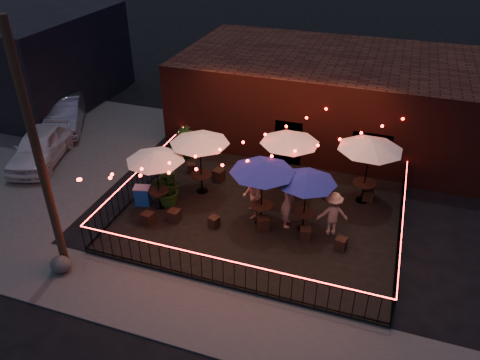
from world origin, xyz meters
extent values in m
plane|color=black|center=(0.00, 0.00, 0.00)|extent=(110.00, 110.00, 0.00)
cube|color=black|center=(0.00, 2.00, 0.07)|extent=(10.00, 8.00, 0.15)
cube|color=#454340|center=(0.00, -3.25, 0.03)|extent=(18.00, 2.50, 0.05)
cube|color=#454340|center=(-12.00, 4.00, 0.01)|extent=(11.00, 12.00, 0.02)
cube|color=#39150F|center=(1.00, 10.00, 2.00)|extent=(14.00, 8.00, 4.00)
cube|color=black|center=(0.00, 6.12, 1.10)|extent=(1.20, 0.24, 2.20)
cube|color=black|center=(3.50, 6.12, 1.60)|extent=(1.60, 0.24, 1.20)
cube|color=black|center=(-18.00, 9.00, 2.50)|extent=(12.00, 9.00, 5.00)
cylinder|color=#332615|center=(-5.40, -2.60, 4.00)|extent=(0.26, 0.26, 8.00)
cube|color=black|center=(0.00, -2.00, 0.23)|extent=(10.00, 0.04, 0.04)
cube|color=black|center=(0.00, -2.00, 1.15)|extent=(10.00, 0.04, 0.04)
cube|color=#FF2724|center=(0.00, -2.00, 1.18)|extent=(10.00, 0.03, 0.02)
cube|color=black|center=(-5.00, 2.00, 0.23)|extent=(0.04, 8.00, 0.04)
cube|color=black|center=(-5.00, 2.00, 1.15)|extent=(0.04, 8.00, 0.04)
cube|color=#FF2724|center=(-5.00, 2.00, 1.18)|extent=(0.03, 8.00, 0.02)
cube|color=black|center=(5.00, 2.00, 0.23)|extent=(0.04, 8.00, 0.04)
cube|color=black|center=(5.00, 2.00, 1.15)|extent=(0.04, 8.00, 0.04)
cube|color=#FF2724|center=(5.00, 2.00, 1.18)|extent=(0.03, 8.00, 0.02)
cylinder|color=black|center=(-3.80, 1.16, 0.16)|extent=(0.44, 0.44, 0.03)
cylinder|color=black|center=(-3.80, 1.16, 0.52)|extent=(0.06, 0.06, 0.71)
cylinder|color=black|center=(-3.80, 1.16, 0.88)|extent=(0.79, 0.79, 0.04)
cylinder|color=black|center=(-3.80, 1.16, 1.34)|extent=(0.04, 0.04, 2.38)
cone|color=silver|center=(-3.80, 1.16, 2.38)|extent=(2.64, 2.64, 0.35)
cylinder|color=black|center=(-2.70, 2.69, 0.17)|extent=(0.47, 0.47, 0.03)
cylinder|color=black|center=(-2.70, 2.69, 0.54)|extent=(0.06, 0.06, 0.76)
cylinder|color=black|center=(-2.70, 2.69, 0.93)|extent=(0.85, 0.85, 0.04)
cylinder|color=black|center=(-2.70, 2.69, 1.42)|extent=(0.05, 0.05, 2.54)
cone|color=silver|center=(-2.70, 2.69, 2.53)|extent=(2.88, 2.88, 0.37)
cylinder|color=black|center=(0.18, 1.44, 0.17)|extent=(0.46, 0.46, 0.03)
cylinder|color=black|center=(0.18, 1.44, 0.54)|extent=(0.06, 0.06, 0.76)
cylinder|color=black|center=(0.18, 1.44, 0.93)|extent=(0.84, 0.84, 0.04)
cylinder|color=black|center=(0.18, 1.44, 1.41)|extent=(0.05, 0.05, 2.52)
cone|color=navy|center=(0.18, 1.44, 2.51)|extent=(2.98, 2.98, 0.37)
cylinder|color=black|center=(0.54, 3.88, 0.17)|extent=(0.46, 0.46, 0.03)
cylinder|color=black|center=(0.54, 3.88, 0.54)|extent=(0.06, 0.06, 0.76)
cylinder|color=black|center=(0.54, 3.88, 0.93)|extent=(0.84, 0.84, 0.04)
cylinder|color=black|center=(0.54, 3.88, 1.41)|extent=(0.05, 0.05, 2.52)
cone|color=silver|center=(0.54, 3.88, 2.51)|extent=(3.04, 3.04, 0.37)
cylinder|color=black|center=(1.70, 1.59, 0.16)|extent=(0.42, 0.42, 0.03)
cylinder|color=black|center=(1.70, 1.59, 0.50)|extent=(0.06, 0.06, 0.69)
cylinder|color=black|center=(1.70, 1.59, 0.85)|extent=(0.76, 0.76, 0.04)
cylinder|color=black|center=(1.70, 1.59, 1.29)|extent=(0.04, 0.04, 2.28)
cone|color=navy|center=(1.70, 1.59, 2.29)|extent=(2.31, 2.31, 0.33)
cylinder|color=black|center=(3.52, 4.10, 0.17)|extent=(0.49, 0.49, 0.03)
cylinder|color=black|center=(3.52, 4.10, 0.56)|extent=(0.07, 0.07, 0.80)
cylinder|color=black|center=(3.52, 4.10, 0.97)|extent=(0.89, 0.89, 0.04)
cylinder|color=black|center=(3.52, 4.10, 1.48)|extent=(0.05, 0.05, 2.66)
cone|color=silver|center=(3.52, 4.10, 2.64)|extent=(3.23, 3.23, 0.39)
cube|color=black|center=(-3.71, 0.05, 0.38)|extent=(0.44, 0.44, 0.45)
cube|color=black|center=(-2.87, 0.50, 0.38)|extent=(0.42, 0.42, 0.46)
cube|color=black|center=(-3.73, 3.95, 0.35)|extent=(0.45, 0.45, 0.41)
cube|color=black|center=(-2.37, 3.70, 0.40)|extent=(0.50, 0.50, 0.50)
cube|color=black|center=(-1.37, 0.68, 0.35)|extent=(0.43, 0.43, 0.40)
cube|color=black|center=(0.35, 1.12, 0.39)|extent=(0.54, 0.54, 0.49)
cube|color=black|center=(-0.67, 4.37, 0.38)|extent=(0.49, 0.49, 0.45)
cube|color=black|center=(1.14, 3.61, 0.38)|extent=(0.43, 0.43, 0.46)
cube|color=black|center=(1.91, 1.04, 0.37)|extent=(0.44, 0.44, 0.44)
cube|color=black|center=(3.17, 0.92, 0.37)|extent=(0.43, 0.43, 0.43)
cube|color=black|center=(2.18, 3.92, 0.37)|extent=(0.49, 0.49, 0.45)
cube|color=black|center=(3.71, 4.24, 0.39)|extent=(0.47, 0.47, 0.48)
imported|color=tan|center=(1.09, 1.63, 1.13)|extent=(0.63, 0.81, 1.95)
imported|color=#D4AF8F|center=(-0.28, 1.75, 1.04)|extent=(0.92, 1.03, 1.77)
imported|color=tan|center=(2.70, 1.66, 0.99)|extent=(1.22, 0.92, 1.68)
imported|color=#133B11|center=(-3.50, 1.42, 0.84)|extent=(1.38, 1.24, 1.38)
imported|color=#183A11|center=(-4.12, 2.61, 0.87)|extent=(0.95, 0.86, 1.43)
imported|color=#164015|center=(-4.60, 5.14, 0.87)|extent=(0.96, 0.96, 1.45)
cube|color=#1550AF|center=(-4.50, 1.10, 0.52)|extent=(0.64, 0.51, 0.75)
cube|color=silver|center=(-4.50, 1.10, 0.91)|extent=(0.68, 0.56, 0.05)
ellipsoid|color=#42423D|center=(-5.23, -3.01, 0.31)|extent=(0.96, 0.88, 0.62)
imported|color=white|center=(-10.65, 2.88, 0.76)|extent=(3.02, 4.81, 1.53)
imported|color=gray|center=(-11.88, 6.29, 0.77)|extent=(3.72, 4.85, 1.53)
camera|label=1|loc=(3.94, -11.87, 10.54)|focal=35.00mm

